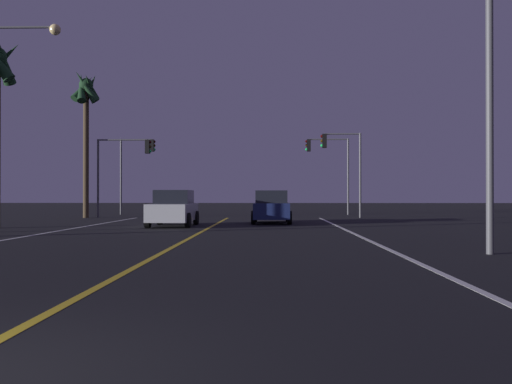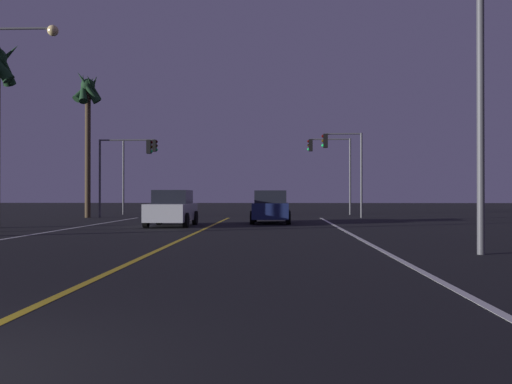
{
  "view_description": "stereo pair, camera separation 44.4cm",
  "coord_description": "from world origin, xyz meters",
  "px_view_note": "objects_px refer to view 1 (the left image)",
  "views": [
    {
      "loc": [
        2.72,
        -3.89,
        1.45
      ],
      "look_at": [
        1.92,
        27.14,
        1.64
      ],
      "focal_mm": 38.38,
      "sensor_mm": 36.0,
      "label": 1
    },
    {
      "loc": [
        3.17,
        -3.89,
        1.45
      ],
      "look_at": [
        1.92,
        27.14,
        1.64
      ],
      "focal_mm": 38.38,
      "sensor_mm": 36.0,
      "label": 2
    }
  ],
  "objects_px": {
    "street_lamp_right_near": "(464,69)",
    "palm_tree_left_far": "(86,101)",
    "car_ahead_far": "(271,207)",
    "traffic_light_far_left": "(137,159)",
    "traffic_light_near_right": "(342,155)",
    "street_lamp_left_mid": "(10,99)",
    "car_oncoming": "(173,209)",
    "traffic_light_far_right": "(328,158)",
    "traffic_light_near_left": "(124,159)"
  },
  "relations": [
    {
      "from": "traffic_light_near_right",
      "to": "traffic_light_far_left",
      "type": "height_order",
      "value": "traffic_light_far_left"
    },
    {
      "from": "car_ahead_far",
      "to": "palm_tree_left_far",
      "type": "bearing_deg",
      "value": 61.25
    },
    {
      "from": "car_oncoming",
      "to": "traffic_light_near_left",
      "type": "xyz_separation_m",
      "value": [
        -4.99,
        9.91,
        3.04
      ]
    },
    {
      "from": "traffic_light_near_right",
      "to": "street_lamp_left_mid",
      "type": "relative_size",
      "value": 0.67
    },
    {
      "from": "traffic_light_near_right",
      "to": "traffic_light_far_left",
      "type": "xyz_separation_m",
      "value": [
        -14.71,
        5.5,
        0.16
      ]
    },
    {
      "from": "traffic_light_near_left",
      "to": "street_lamp_right_near",
      "type": "relative_size",
      "value": 0.73
    },
    {
      "from": "car_oncoming",
      "to": "traffic_light_far_left",
      "type": "relative_size",
      "value": 0.75
    },
    {
      "from": "car_oncoming",
      "to": "street_lamp_right_near",
      "type": "distance_m",
      "value": 15.7
    },
    {
      "from": "car_oncoming",
      "to": "traffic_light_near_left",
      "type": "relative_size",
      "value": 0.84
    },
    {
      "from": "street_lamp_right_near",
      "to": "palm_tree_left_far",
      "type": "height_order",
      "value": "palm_tree_left_far"
    },
    {
      "from": "traffic_light_near_right",
      "to": "palm_tree_left_far",
      "type": "distance_m",
      "value": 16.96
    },
    {
      "from": "traffic_light_far_left",
      "to": "street_lamp_left_mid",
      "type": "height_order",
      "value": "street_lamp_left_mid"
    },
    {
      "from": "traffic_light_far_right",
      "to": "street_lamp_right_near",
      "type": "relative_size",
      "value": 0.81
    },
    {
      "from": "car_oncoming",
      "to": "street_lamp_right_near",
      "type": "height_order",
      "value": "street_lamp_right_near"
    },
    {
      "from": "car_ahead_far",
      "to": "street_lamp_left_mid",
      "type": "bearing_deg",
      "value": 124.98
    },
    {
      "from": "car_oncoming",
      "to": "street_lamp_left_mid",
      "type": "distance_m",
      "value": 8.43
    },
    {
      "from": "traffic_light_near_right",
      "to": "palm_tree_left_far",
      "type": "height_order",
      "value": "palm_tree_left_far"
    },
    {
      "from": "car_oncoming",
      "to": "traffic_light_near_right",
      "type": "height_order",
      "value": "traffic_light_near_right"
    },
    {
      "from": "traffic_light_near_left",
      "to": "palm_tree_left_far",
      "type": "distance_m",
      "value": 4.45
    },
    {
      "from": "car_oncoming",
      "to": "traffic_light_near_left",
      "type": "bearing_deg",
      "value": -153.27
    },
    {
      "from": "traffic_light_far_right",
      "to": "street_lamp_right_near",
      "type": "bearing_deg",
      "value": 90.97
    },
    {
      "from": "car_ahead_far",
      "to": "traffic_light_far_left",
      "type": "height_order",
      "value": "traffic_light_far_left"
    },
    {
      "from": "street_lamp_right_near",
      "to": "palm_tree_left_far",
      "type": "relative_size",
      "value": 0.74
    },
    {
      "from": "traffic_light_near_right",
      "to": "street_lamp_left_mid",
      "type": "distance_m",
      "value": 20.65
    },
    {
      "from": "car_oncoming",
      "to": "traffic_light_far_right",
      "type": "xyz_separation_m",
      "value": [
        8.9,
        15.41,
        3.41
      ]
    },
    {
      "from": "traffic_light_far_left",
      "to": "car_oncoming",
      "type": "bearing_deg",
      "value": -70.31
    },
    {
      "from": "traffic_light_near_right",
      "to": "traffic_light_near_left",
      "type": "xyz_separation_m",
      "value": [
        -14.19,
        0.0,
        -0.19
      ]
    },
    {
      "from": "street_lamp_right_near",
      "to": "traffic_light_near_left",
      "type": "bearing_deg",
      "value": -56.79
    },
    {
      "from": "traffic_light_near_left",
      "to": "traffic_light_far_right",
      "type": "height_order",
      "value": "traffic_light_far_right"
    },
    {
      "from": "traffic_light_far_left",
      "to": "traffic_light_near_left",
      "type": "bearing_deg",
      "value": -84.56
    },
    {
      "from": "car_ahead_far",
      "to": "traffic_light_far_left",
      "type": "relative_size",
      "value": 0.75
    },
    {
      "from": "traffic_light_near_right",
      "to": "street_lamp_left_mid",
      "type": "height_order",
      "value": "street_lamp_left_mid"
    },
    {
      "from": "car_ahead_far",
      "to": "traffic_light_near_left",
      "type": "bearing_deg",
      "value": 53.79
    },
    {
      "from": "car_ahead_far",
      "to": "traffic_light_far_left",
      "type": "bearing_deg",
      "value": 38.96
    },
    {
      "from": "car_ahead_far",
      "to": "street_lamp_left_mid",
      "type": "xyz_separation_m",
      "value": [
        -10.32,
        -7.22,
        4.43
      ]
    },
    {
      "from": "traffic_light_far_left",
      "to": "palm_tree_left_far",
      "type": "height_order",
      "value": "palm_tree_left_far"
    },
    {
      "from": "car_ahead_far",
      "to": "traffic_light_far_right",
      "type": "bearing_deg",
      "value": -18.82
    },
    {
      "from": "traffic_light_near_left",
      "to": "street_lamp_left_mid",
      "type": "distance_m",
      "value": 14.35
    },
    {
      "from": "traffic_light_far_right",
      "to": "street_lamp_right_near",
      "type": "height_order",
      "value": "street_lamp_right_near"
    },
    {
      "from": "street_lamp_left_mid",
      "to": "street_lamp_right_near",
      "type": "bearing_deg",
      "value": -26.98
    },
    {
      "from": "car_ahead_far",
      "to": "street_lamp_right_near",
      "type": "distance_m",
      "value": 16.07
    },
    {
      "from": "street_lamp_right_near",
      "to": "street_lamp_left_mid",
      "type": "height_order",
      "value": "street_lamp_left_mid"
    },
    {
      "from": "palm_tree_left_far",
      "to": "street_lamp_right_near",
      "type": "bearing_deg",
      "value": -52.05
    },
    {
      "from": "car_ahead_far",
      "to": "traffic_light_near_right",
      "type": "bearing_deg",
      "value": -32.98
    },
    {
      "from": "car_ahead_far",
      "to": "car_oncoming",
      "type": "xyz_separation_m",
      "value": [
        -4.63,
        -2.87,
        0.0
      ]
    },
    {
      "from": "traffic_light_near_right",
      "to": "traffic_light_near_left",
      "type": "bearing_deg",
      "value": -0.0
    },
    {
      "from": "car_oncoming",
      "to": "traffic_light_near_right",
      "type": "xyz_separation_m",
      "value": [
        9.2,
        9.91,
        3.23
      ]
    },
    {
      "from": "traffic_light_near_right",
      "to": "car_ahead_far",
      "type": "bearing_deg",
      "value": 57.02
    },
    {
      "from": "car_ahead_far",
      "to": "street_lamp_right_near",
      "type": "xyz_separation_m",
      "value": [
        4.74,
        -14.89,
        3.76
      ]
    },
    {
      "from": "car_ahead_far",
      "to": "traffic_light_near_left",
      "type": "height_order",
      "value": "traffic_light_near_left"
    }
  ]
}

